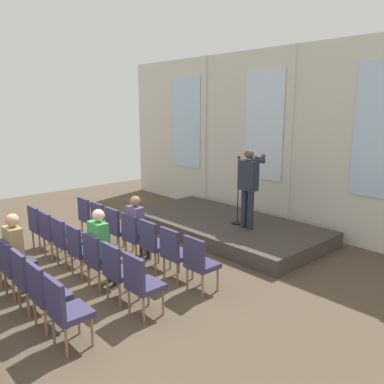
{
  "coord_description": "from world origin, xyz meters",
  "views": [
    {
      "loc": [
        6.13,
        -2.49,
        2.94
      ],
      "look_at": [
        0.24,
        2.86,
        1.21
      ],
      "focal_mm": 36.82,
      "sensor_mm": 36.0,
      "label": 1
    }
  ],
  "objects_px": {
    "chair_r2_c6": "(65,308)",
    "audience_r1_c4": "(102,244)",
    "chair_r0_c1": "(102,221)",
    "audience_r0_c3": "(138,224)",
    "chair_r0_c4": "(153,242)",
    "chair_r2_c3": "(14,265)",
    "speaker": "(248,183)",
    "chair_r1_c5": "(118,268)",
    "chair_r1_c4": "(98,257)",
    "chair_r2_c2": "(1,254)",
    "chair_r2_c5": "(45,291)",
    "chair_r0_c0": "(89,215)",
    "chair_r0_c3": "(134,234)",
    "chair_r0_c2": "(117,227)",
    "chair_r1_c1": "(52,232)",
    "chair_r0_c6": "(199,261)",
    "chair_r1_c3": "(80,248)",
    "chair_r1_c0": "(39,225)",
    "mic_stand": "(238,209)",
    "chair_r1_c6": "(141,281)",
    "audience_r2_c3": "(18,251)",
    "chair_r0_c5": "(175,251)",
    "chair_r1_c2": "(65,239)",
    "chair_r2_c4": "(28,277)"
  },
  "relations": [
    {
      "from": "chair_r2_c6",
      "to": "audience_r1_c4",
      "type": "bearing_deg",
      "value": 135.39
    },
    {
      "from": "chair_r0_c1",
      "to": "chair_r2_c6",
      "type": "relative_size",
      "value": 1.0
    },
    {
      "from": "audience_r0_c3",
      "to": "chair_r2_c6",
      "type": "distance_m",
      "value": 2.97
    },
    {
      "from": "chair_r0_c4",
      "to": "chair_r2_c3",
      "type": "distance_m",
      "value": 2.33
    },
    {
      "from": "speaker",
      "to": "chair_r1_c5",
      "type": "height_order",
      "value": "speaker"
    },
    {
      "from": "chair_r1_c4",
      "to": "audience_r1_c4",
      "type": "distance_m",
      "value": 0.22
    },
    {
      "from": "chair_r0_c4",
      "to": "chair_r2_c2",
      "type": "xyz_separation_m",
      "value": [
        -1.22,
        -2.25,
        0.0
      ]
    },
    {
      "from": "chair_r0_c4",
      "to": "chair_r2_c5",
      "type": "relative_size",
      "value": 1.0
    },
    {
      "from": "chair_r0_c0",
      "to": "chair_r0_c1",
      "type": "bearing_deg",
      "value": 0.0
    },
    {
      "from": "chair_r0_c3",
      "to": "chair_r2_c6",
      "type": "xyz_separation_m",
      "value": [
        1.83,
        -2.25,
        0.0
      ]
    },
    {
      "from": "chair_r1_c5",
      "to": "chair_r2_c2",
      "type": "distance_m",
      "value": 2.15
    },
    {
      "from": "chair_r0_c2",
      "to": "chair_r1_c1",
      "type": "xyz_separation_m",
      "value": [
        -0.61,
        -1.12,
        0.0
      ]
    },
    {
      "from": "chair_r1_c1",
      "to": "audience_r1_c4",
      "type": "xyz_separation_m",
      "value": [
        1.83,
        0.08,
        0.21
      ]
    },
    {
      "from": "chair_r0_c6",
      "to": "chair_r1_c3",
      "type": "height_order",
      "value": "same"
    },
    {
      "from": "chair_r1_c0",
      "to": "chair_r1_c4",
      "type": "relative_size",
      "value": 1.0
    },
    {
      "from": "chair_r0_c6",
      "to": "chair_r2_c2",
      "type": "distance_m",
      "value": 3.32
    },
    {
      "from": "mic_stand",
      "to": "chair_r0_c4",
      "type": "xyz_separation_m",
      "value": [
        0.2,
        -2.54,
        -0.12
      ]
    },
    {
      "from": "chair_r0_c0",
      "to": "chair_r0_c3",
      "type": "height_order",
      "value": "same"
    },
    {
      "from": "chair_r1_c3",
      "to": "chair_r2_c5",
      "type": "height_order",
      "value": "same"
    },
    {
      "from": "speaker",
      "to": "audience_r1_c4",
      "type": "height_order",
      "value": "speaker"
    },
    {
      "from": "audience_r0_c3",
      "to": "chair_r2_c2",
      "type": "distance_m",
      "value": 2.42
    },
    {
      "from": "chair_r1_c6",
      "to": "audience_r2_c3",
      "type": "bearing_deg",
      "value": -150.31
    },
    {
      "from": "chair_r1_c5",
      "to": "audience_r2_c3",
      "type": "distance_m",
      "value": 1.62
    },
    {
      "from": "chair_r0_c0",
      "to": "chair_r2_c2",
      "type": "distance_m",
      "value": 2.56
    },
    {
      "from": "chair_r0_c0",
      "to": "chair_r2_c2",
      "type": "height_order",
      "value": "same"
    },
    {
      "from": "chair_r2_c6",
      "to": "chair_r2_c3",
      "type": "bearing_deg",
      "value": 180.0
    },
    {
      "from": "chair_r0_c5",
      "to": "chair_r1_c0",
      "type": "distance_m",
      "value": 3.26
    },
    {
      "from": "speaker",
      "to": "audience_r2_c3",
      "type": "height_order",
      "value": "speaker"
    },
    {
      "from": "chair_r0_c2",
      "to": "chair_r1_c2",
      "type": "relative_size",
      "value": 1.0
    },
    {
      "from": "chair_r0_c2",
      "to": "audience_r0_c3",
      "type": "relative_size",
      "value": 0.73
    },
    {
      "from": "audience_r0_c3",
      "to": "chair_r2_c4",
      "type": "bearing_deg",
      "value": -75.33
    },
    {
      "from": "chair_r1_c5",
      "to": "chair_r2_c3",
      "type": "xyz_separation_m",
      "value": [
        -1.22,
        -1.12,
        0.0
      ]
    },
    {
      "from": "mic_stand",
      "to": "chair_r0_c4",
      "type": "bearing_deg",
      "value": -85.46
    },
    {
      "from": "speaker",
      "to": "chair_r0_c5",
      "type": "bearing_deg",
      "value": -79.83
    },
    {
      "from": "chair_r1_c5",
      "to": "chair_r2_c6",
      "type": "xyz_separation_m",
      "value": [
        0.61,
        -1.12,
        0.0
      ]
    },
    {
      "from": "chair_r1_c0",
      "to": "chair_r2_c3",
      "type": "height_order",
      "value": "same"
    },
    {
      "from": "chair_r0_c4",
      "to": "audience_r2_c3",
      "type": "height_order",
      "value": "audience_r2_c3"
    },
    {
      "from": "chair_r1_c1",
      "to": "chair_r2_c2",
      "type": "height_order",
      "value": "same"
    },
    {
      "from": "chair_r0_c5",
      "to": "chair_r1_c6",
      "type": "distance_m",
      "value": 1.28
    },
    {
      "from": "chair_r2_c6",
      "to": "chair_r2_c5",
      "type": "bearing_deg",
      "value": 180.0
    },
    {
      "from": "speaker",
      "to": "chair_r2_c5",
      "type": "height_order",
      "value": "speaker"
    },
    {
      "from": "chair_r1_c1",
      "to": "audience_r2_c3",
      "type": "bearing_deg",
      "value": -40.53
    },
    {
      "from": "chair_r1_c2",
      "to": "chair_r1_c5",
      "type": "height_order",
      "value": "same"
    },
    {
      "from": "audience_r1_c4",
      "to": "chair_r0_c3",
      "type": "bearing_deg",
      "value": 120.33
    },
    {
      "from": "chair_r0_c3",
      "to": "chair_r1_c4",
      "type": "bearing_deg",
      "value": -61.49
    },
    {
      "from": "mic_stand",
      "to": "chair_r2_c3",
      "type": "xyz_separation_m",
      "value": [
        -0.41,
        -4.79,
        -0.12
      ]
    },
    {
      "from": "speaker",
      "to": "mic_stand",
      "type": "distance_m",
      "value": 0.78
    },
    {
      "from": "mic_stand",
      "to": "chair_r1_c5",
      "type": "height_order",
      "value": "mic_stand"
    },
    {
      "from": "chair_r0_c0",
      "to": "chair_r0_c5",
      "type": "bearing_deg",
      "value": 0.0
    },
    {
      "from": "chair_r0_c6",
      "to": "chair_r2_c4",
      "type": "xyz_separation_m",
      "value": [
        -1.22,
        -2.25,
        0.0
      ]
    }
  ]
}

